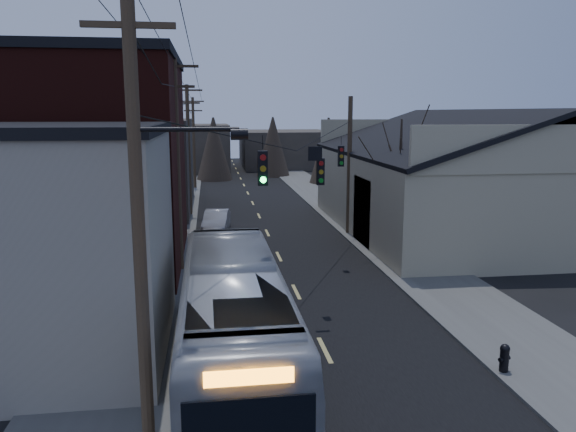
# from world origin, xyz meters

# --- Properties ---
(road_surface) EXTENTS (9.00, 110.00, 0.02)m
(road_surface) POSITION_xyz_m (0.00, 30.00, 0.01)
(road_surface) COLOR black
(road_surface) RESTS_ON ground
(sidewalk_left) EXTENTS (4.00, 110.00, 0.12)m
(sidewalk_left) POSITION_xyz_m (-6.50, 30.00, 0.06)
(sidewalk_left) COLOR #474744
(sidewalk_left) RESTS_ON ground
(sidewalk_right) EXTENTS (4.00, 110.00, 0.12)m
(sidewalk_right) POSITION_xyz_m (6.50, 30.00, 0.06)
(sidewalk_right) COLOR #474744
(sidewalk_right) RESTS_ON ground
(building_clapboard) EXTENTS (8.00, 8.00, 7.00)m
(building_clapboard) POSITION_xyz_m (-9.00, 9.00, 3.50)
(building_clapboard) COLOR gray
(building_clapboard) RESTS_ON ground
(building_brick) EXTENTS (10.00, 12.00, 10.00)m
(building_brick) POSITION_xyz_m (-10.00, 20.00, 5.00)
(building_brick) COLOR black
(building_brick) RESTS_ON ground
(building_left_far) EXTENTS (9.00, 14.00, 7.00)m
(building_left_far) POSITION_xyz_m (-9.50, 36.00, 3.50)
(building_left_far) COLOR #332F29
(building_left_far) RESTS_ON ground
(warehouse) EXTENTS (16.16, 20.60, 7.73)m
(warehouse) POSITION_xyz_m (13.00, 25.00, 2.70)
(warehouse) COLOR gray
(warehouse) RESTS_ON ground
(building_far_left) EXTENTS (10.00, 12.00, 6.00)m
(building_far_left) POSITION_xyz_m (-6.00, 65.00, 3.00)
(building_far_left) COLOR #332F29
(building_far_left) RESTS_ON ground
(building_far_right) EXTENTS (12.00, 14.00, 5.00)m
(building_far_right) POSITION_xyz_m (7.00, 70.00, 2.50)
(building_far_right) COLOR #332F29
(building_far_right) RESTS_ON ground
(bare_tree) EXTENTS (0.40, 0.40, 7.20)m
(bare_tree) POSITION_xyz_m (6.50, 20.00, 3.60)
(bare_tree) COLOR black
(bare_tree) RESTS_ON ground
(utility_lines) EXTENTS (11.24, 45.28, 10.50)m
(utility_lines) POSITION_xyz_m (-3.11, 24.14, 4.95)
(utility_lines) COLOR #382B1E
(utility_lines) RESTS_ON ground
(bus) EXTENTS (2.91, 12.20, 3.39)m
(bus) POSITION_xyz_m (-2.94, 6.84, 1.70)
(bus) COLOR #A0A4AB
(bus) RESTS_ON ground
(parked_car) EXTENTS (1.96, 4.38, 1.39)m
(parked_car) POSITION_xyz_m (-3.18, 26.76, 0.70)
(parked_car) COLOR #93949A
(parked_car) RESTS_ON ground
(fire_hydrant) EXTENTS (0.41, 0.29, 0.83)m
(fire_hydrant) POSITION_xyz_m (4.81, 5.60, 0.56)
(fire_hydrant) COLOR black
(fire_hydrant) RESTS_ON sidewalk_right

